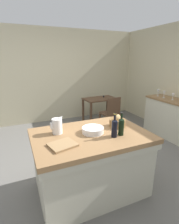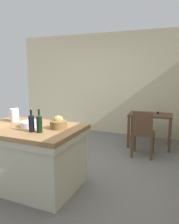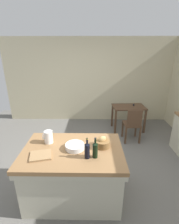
{
  "view_description": "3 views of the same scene",
  "coord_description": "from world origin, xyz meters",
  "px_view_note": "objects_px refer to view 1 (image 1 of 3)",
  "views": [
    {
      "loc": [
        -1.04,
        -2.44,
        1.78
      ],
      "look_at": [
        0.15,
        0.28,
        0.87
      ],
      "focal_mm": 27.75,
      "sensor_mm": 36.0,
      "label": 1
    },
    {
      "loc": [
        1.76,
        -2.96,
        1.61
      ],
      "look_at": [
        0.24,
        0.57,
        0.91
      ],
      "focal_mm": 35.23,
      "sensor_mm": 36.0,
      "label": 2
    },
    {
      "loc": [
        0.08,
        -2.64,
        2.24
      ],
      "look_at": [
        0.03,
        0.57,
        1.01
      ],
      "focal_mm": 26.43,
      "sensor_mm": 36.0,
      "label": 3
    }
  ],
  "objects_px": {
    "wine_glass_far_right": "(158,91)",
    "bread_basket": "(117,122)",
    "island_table": "(91,160)",
    "writing_desk": "(100,102)",
    "wine_glass_middle": "(173,95)",
    "wine_glass_right": "(164,93)",
    "side_cabinet": "(171,118)",
    "cutting_board": "(63,145)",
    "wooden_chair": "(111,113)",
    "wash_bowl": "(93,130)",
    "wine_bottle_amber": "(114,128)",
    "pitcher": "(57,126)",
    "wine_bottle_dark": "(121,126)"
  },
  "relations": [
    {
      "from": "side_cabinet",
      "to": "writing_desk",
      "type": "distance_m",
      "value": 1.87
    },
    {
      "from": "writing_desk",
      "to": "wine_glass_middle",
      "type": "height_order",
      "value": "wine_glass_middle"
    },
    {
      "from": "writing_desk",
      "to": "wash_bowl",
      "type": "relative_size",
      "value": 3.32
    },
    {
      "from": "wine_glass_far_right",
      "to": "pitcher",
      "type": "bearing_deg",
      "value": -157.56
    },
    {
      "from": "pitcher",
      "to": "cutting_board",
      "type": "xyz_separation_m",
      "value": [
        -0.03,
        -0.35,
        -0.09
      ]
    },
    {
      "from": "island_table",
      "to": "wine_glass_middle",
      "type": "distance_m",
      "value": 2.64
    },
    {
      "from": "side_cabinet",
      "to": "pitcher",
      "type": "xyz_separation_m",
      "value": [
        -2.86,
        -0.72,
        0.51
      ]
    },
    {
      "from": "writing_desk",
      "to": "wine_bottle_dark",
      "type": "height_order",
      "value": "wine_bottle_dark"
    },
    {
      "from": "wine_bottle_amber",
      "to": "wine_glass_right",
      "type": "height_order",
      "value": "wine_bottle_amber"
    },
    {
      "from": "wine_bottle_amber",
      "to": "bread_basket",
      "type": "bearing_deg",
      "value": 51.58
    },
    {
      "from": "wine_glass_far_right",
      "to": "wooden_chair",
      "type": "bearing_deg",
      "value": 162.74
    },
    {
      "from": "bread_basket",
      "to": "wine_bottle_dark",
      "type": "relative_size",
      "value": 0.76
    },
    {
      "from": "wine_bottle_dark",
      "to": "island_table",
      "type": "bearing_deg",
      "value": 150.77
    },
    {
      "from": "wooden_chair",
      "to": "wine_glass_far_right",
      "type": "height_order",
      "value": "wine_glass_far_right"
    },
    {
      "from": "side_cabinet",
      "to": "wash_bowl",
      "type": "relative_size",
      "value": 4.54
    },
    {
      "from": "pitcher",
      "to": "wine_bottle_amber",
      "type": "distance_m",
      "value": 0.73
    },
    {
      "from": "pitcher",
      "to": "wine_glass_middle",
      "type": "height_order",
      "value": "pitcher"
    },
    {
      "from": "writing_desk",
      "to": "wine_glass_middle",
      "type": "xyz_separation_m",
      "value": [
        1.09,
        -1.49,
        0.39
      ]
    },
    {
      "from": "side_cabinet",
      "to": "wine_bottle_dark",
      "type": "bearing_deg",
      "value": -153.11
    },
    {
      "from": "writing_desk",
      "to": "wine_glass_far_right",
      "type": "height_order",
      "value": "wine_glass_far_right"
    },
    {
      "from": "side_cabinet",
      "to": "wine_glass_right",
      "type": "relative_size",
      "value": 7.71
    },
    {
      "from": "wine_glass_middle",
      "to": "wine_glass_right",
      "type": "distance_m",
      "value": 0.25
    },
    {
      "from": "side_cabinet",
      "to": "writing_desk",
      "type": "relative_size",
      "value": 1.37
    },
    {
      "from": "writing_desk",
      "to": "bread_basket",
      "type": "xyz_separation_m",
      "value": [
        -0.89,
        -2.3,
        0.32
      ]
    },
    {
      "from": "island_table",
      "to": "cutting_board",
      "type": "bearing_deg",
      "value": -157.71
    },
    {
      "from": "wooden_chair",
      "to": "wine_glass_right",
      "type": "bearing_deg",
      "value": -27.12
    },
    {
      "from": "island_table",
      "to": "wine_glass_far_right",
      "type": "distance_m",
      "value": 2.84
    },
    {
      "from": "island_table",
      "to": "wine_bottle_dark",
      "type": "bearing_deg",
      "value": -29.23
    },
    {
      "from": "writing_desk",
      "to": "wine_bottle_amber",
      "type": "bearing_deg",
      "value": -113.41
    },
    {
      "from": "pitcher",
      "to": "wine_glass_far_right",
      "type": "xyz_separation_m",
      "value": [
        2.83,
        1.17,
        0.04
      ]
    },
    {
      "from": "cutting_board",
      "to": "wine_bottle_dark",
      "type": "relative_size",
      "value": 0.96
    },
    {
      "from": "wash_bowl",
      "to": "cutting_board",
      "type": "height_order",
      "value": "wash_bowl"
    },
    {
      "from": "wine_glass_far_right",
      "to": "bread_basket",
      "type": "bearing_deg",
      "value": -147.45
    },
    {
      "from": "wooden_chair",
      "to": "wine_bottle_amber",
      "type": "height_order",
      "value": "wine_bottle_amber"
    },
    {
      "from": "island_table",
      "to": "writing_desk",
      "type": "relative_size",
      "value": 1.58
    },
    {
      "from": "wine_bottle_amber",
      "to": "wash_bowl",
      "type": "bearing_deg",
      "value": 130.74
    },
    {
      "from": "wine_glass_far_right",
      "to": "writing_desk",
      "type": "bearing_deg",
      "value": 136.9
    },
    {
      "from": "writing_desk",
      "to": "cutting_board",
      "type": "height_order",
      "value": "cutting_board"
    },
    {
      "from": "pitcher",
      "to": "wine_glass_far_right",
      "type": "relative_size",
      "value": 1.45
    },
    {
      "from": "island_table",
      "to": "wooden_chair",
      "type": "distance_m",
      "value": 2.15
    },
    {
      "from": "wash_bowl",
      "to": "wine_glass_middle",
      "type": "distance_m",
      "value": 2.55
    },
    {
      "from": "island_table",
      "to": "wine_glass_middle",
      "type": "bearing_deg",
      "value": 20.18
    },
    {
      "from": "wooden_chair",
      "to": "wash_bowl",
      "type": "bearing_deg",
      "value": -127.11
    },
    {
      "from": "island_table",
      "to": "bread_basket",
      "type": "bearing_deg",
      "value": 10.27
    },
    {
      "from": "side_cabinet",
      "to": "cutting_board",
      "type": "relative_size",
      "value": 4.46
    },
    {
      "from": "writing_desk",
      "to": "side_cabinet",
      "type": "bearing_deg",
      "value": -52.77
    },
    {
      "from": "writing_desk",
      "to": "wine_glass_right",
      "type": "relative_size",
      "value": 5.64
    },
    {
      "from": "wine_glass_right",
      "to": "wash_bowl",
      "type": "bearing_deg",
      "value": -154.77
    },
    {
      "from": "cutting_board",
      "to": "wine_bottle_amber",
      "type": "xyz_separation_m",
      "value": [
        0.64,
        -0.03,
        0.11
      ]
    },
    {
      "from": "writing_desk",
      "to": "wine_glass_far_right",
      "type": "distance_m",
      "value": 1.55
    }
  ]
}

